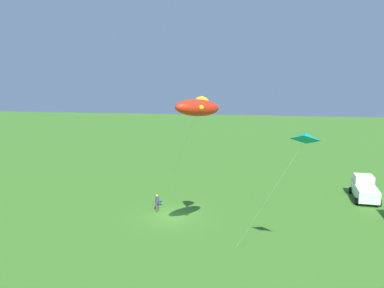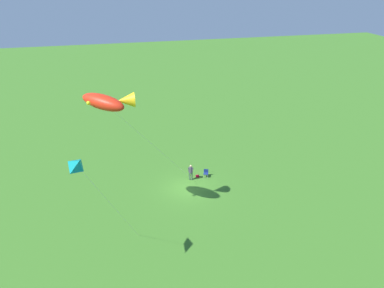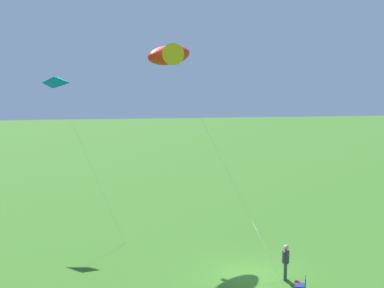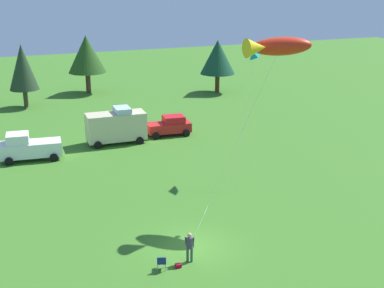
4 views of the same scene
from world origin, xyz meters
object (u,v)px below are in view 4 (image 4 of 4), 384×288
object	(u,v)px
folding_chair	(162,262)
backpack_on_grass	(178,266)
truck_white_pickup	(29,147)
van_camper_beige	(116,126)
kite_large_fish	(275,47)
car_red_sedan	(170,126)
kite_delta_teal	(252,54)
person_kite_flyer	(190,245)

from	to	relation	value
folding_chair	backpack_on_grass	xyz separation A→B (m)	(0.90, -0.11, -0.38)
folding_chair	truck_white_pickup	size ratio (longest dim) A/B	0.16
van_camper_beige	kite_large_fish	xyz separation A→B (m)	(6.02, -17.67, 9.15)
backpack_on_grass	folding_chair	bearing A→B (deg)	173.22
car_red_sedan	kite_delta_teal	bearing A→B (deg)	-71.56
car_red_sedan	van_camper_beige	bearing A→B (deg)	-169.74
car_red_sedan	kite_delta_teal	world-z (taller)	kite_delta_teal
van_camper_beige	kite_delta_teal	size ratio (longest dim) A/B	0.56
kite_delta_teal	van_camper_beige	bearing A→B (deg)	127.05
truck_white_pickup	kite_large_fish	world-z (taller)	kite_large_fish
kite_delta_teal	kite_large_fish	bearing A→B (deg)	-107.24
truck_white_pickup	car_red_sedan	distance (m)	13.66
truck_white_pickup	car_red_sedan	xyz separation A→B (m)	(13.46, 2.33, -0.15)
folding_chair	backpack_on_grass	size ratio (longest dim) A/B	2.56
car_red_sedan	kite_delta_teal	size ratio (longest dim) A/B	0.45
kite_delta_teal	person_kite_flyer	bearing A→B (deg)	-129.70
truck_white_pickup	car_red_sedan	world-z (taller)	truck_white_pickup
backpack_on_grass	kite_large_fish	size ratio (longest dim) A/B	0.03
backpack_on_grass	kite_large_fish	bearing A→B (deg)	31.74
kite_delta_teal	folding_chair	bearing A→B (deg)	-133.68
backpack_on_grass	kite_large_fish	xyz separation A→B (m)	(8.37, 5.18, 10.68)
backpack_on_grass	truck_white_pickup	size ratio (longest dim) A/B	0.06
van_camper_beige	car_red_sedan	world-z (taller)	van_camper_beige
person_kite_flyer	backpack_on_grass	xyz separation A→B (m)	(-0.81, -0.37, -0.91)
van_camper_beige	kite_delta_teal	distance (m)	15.54
truck_white_pickup	car_red_sedan	bearing A→B (deg)	-164.12
backpack_on_grass	kite_large_fish	distance (m)	14.53
folding_chair	kite_large_fish	world-z (taller)	kite_large_fish
van_camper_beige	car_red_sedan	distance (m)	5.49
kite_large_fish	truck_white_pickup	bearing A→B (deg)	131.57
person_kite_flyer	truck_white_pickup	xyz separation A→B (m)	(-6.50, 20.66, 0.08)
kite_large_fish	backpack_on_grass	bearing A→B (deg)	-148.26
backpack_on_grass	van_camper_beige	distance (m)	23.02
truck_white_pickup	kite_delta_teal	size ratio (longest dim) A/B	0.53
folding_chair	kite_large_fish	size ratio (longest dim) A/B	0.07
backpack_on_grass	kite_delta_teal	bearing A→B (deg)	48.91
kite_large_fish	kite_delta_teal	xyz separation A→B (m)	(2.13, 6.87, -1.52)
car_red_sedan	kite_large_fish	bearing A→B (deg)	-83.24
folding_chair	kite_delta_teal	size ratio (longest dim) A/B	0.08
backpack_on_grass	kite_delta_teal	size ratio (longest dim) A/B	0.03
car_red_sedan	kite_large_fish	world-z (taller)	kite_large_fish
person_kite_flyer	backpack_on_grass	world-z (taller)	person_kite_flyer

